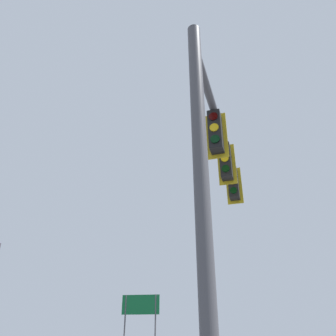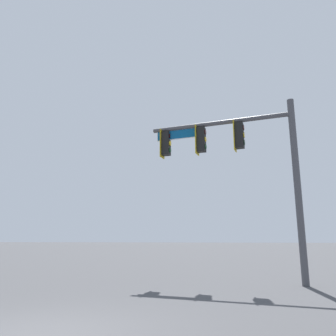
% 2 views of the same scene
% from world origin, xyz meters
% --- Properties ---
extents(signal_pole_near, '(6.10, 1.01, 7.18)m').
position_xyz_m(signal_pole_near, '(-3.24, -8.11, 5.11)').
color(signal_pole_near, '#47474C').
rests_on(signal_pole_near, ground_plane).
extents(highway_sign, '(0.24, 3.19, 4.37)m').
position_xyz_m(highway_sign, '(18.20, -0.25, 3.18)').
color(highway_sign, '#47474C').
rests_on(highway_sign, ground_plane).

